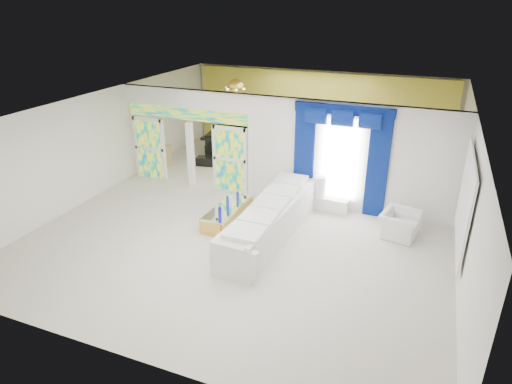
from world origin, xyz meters
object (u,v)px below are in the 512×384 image
at_px(white_sofa, 272,221).
at_px(armchair, 400,224).
at_px(grand_piano, 228,141).
at_px(console_table, 329,204).
at_px(coffee_table, 228,214).

relative_size(white_sofa, armchair, 4.53).
bearing_deg(white_sofa, armchair, 26.41).
distance_m(white_sofa, armchair, 3.18).
xyz_separation_m(white_sofa, grand_piano, (-3.78, 5.54, 0.02)).
xyz_separation_m(console_table, grand_piano, (-4.74, 3.55, 0.25)).
relative_size(armchair, grand_piano, 0.56).
relative_size(coffee_table, armchair, 1.90).
bearing_deg(white_sofa, grand_piano, 128.23).
distance_m(coffee_table, armchair, 4.38).
height_order(white_sofa, grand_piano, grand_piano).
relative_size(console_table, armchair, 1.17).
height_order(white_sofa, armchair, white_sofa).
bearing_deg(grand_piano, armchair, -43.63).
xyz_separation_m(coffee_table, armchair, (4.29, 0.91, 0.11)).
xyz_separation_m(white_sofa, console_table, (0.97, 1.99, -0.23)).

